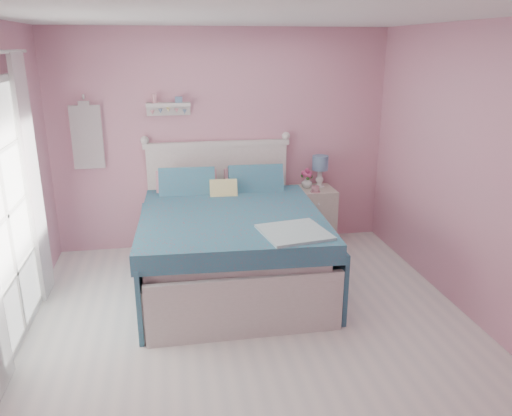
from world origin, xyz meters
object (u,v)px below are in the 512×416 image
object	(u,v)px
nightstand	(312,216)
bed	(230,243)
table_lamp	(320,165)
teacup	(315,189)
vase	(307,182)

from	to	relation	value
nightstand	bed	bearing A→B (deg)	-143.15
bed	table_lamp	xyz separation A→B (m)	(1.25, 0.93, 0.57)
table_lamp	teacup	xyz separation A→B (m)	(-0.12, -0.23, -0.23)
nightstand	teacup	xyz separation A→B (m)	(-0.02, -0.15, 0.40)
table_lamp	vase	size ratio (longest dim) A/B	2.80
bed	nightstand	size ratio (longest dim) A/B	3.16
vase	teacup	size ratio (longest dim) A/B	1.44
bed	teacup	size ratio (longest dim) A/B	23.60
nightstand	teacup	world-z (taller)	teacup
table_lamp	teacup	world-z (taller)	table_lamp
vase	bed	bearing A→B (deg)	-139.67
nightstand	teacup	bearing A→B (deg)	-98.11
bed	teacup	world-z (taller)	bed
bed	table_lamp	world-z (taller)	bed
vase	teacup	world-z (taller)	vase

